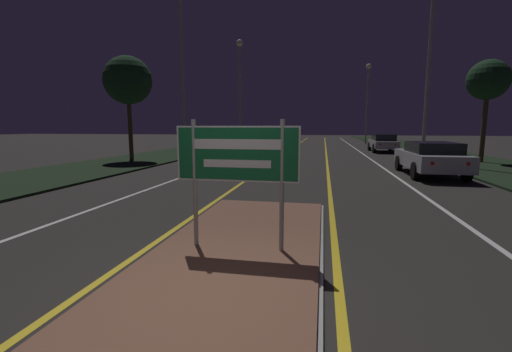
{
  "coord_description": "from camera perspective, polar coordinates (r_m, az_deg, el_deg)",
  "views": [
    {
      "loc": [
        1.29,
        -3.49,
        2.0
      ],
      "look_at": [
        0.0,
        3.07,
        1.03
      ],
      "focal_mm": 24.0,
      "sensor_mm": 36.0,
      "label": 1
    }
  ],
  "objects": [
    {
      "name": "car_receding_1",
      "position": [
        29.04,
        20.4,
        5.27
      ],
      "size": [
        1.87,
        4.54,
        1.42
      ],
      "color": "#B7B7BC",
      "rests_on": "ground_plane"
    },
    {
      "name": "streetlight_right_near",
      "position": [
        21.29,
        27.17,
        20.61
      ],
      "size": [
        0.53,
        0.53,
        10.91
      ],
      "color": "#9E9E99",
      "rests_on": "ground_plane"
    },
    {
      "name": "centre_line_yellow_right",
      "position": [
        28.56,
        11.59,
        4.05
      ],
      "size": [
        0.12,
        70.0,
        0.01
      ],
      "color": "gold",
      "rests_on": "ground_plane"
    },
    {
      "name": "centre_line_yellow_left",
      "position": [
        28.7,
        5.46,
        4.2
      ],
      "size": [
        0.12,
        70.0,
        0.01
      ],
      "color": "gold",
      "rests_on": "ground_plane"
    },
    {
      "name": "car_approaching_0",
      "position": [
        15.66,
        -3.09,
        3.62
      ],
      "size": [
        2.04,
        4.69,
        1.37
      ],
      "color": "navy",
      "rests_on": "ground_plane"
    },
    {
      "name": "ground_plane",
      "position": [
        4.22,
        -8.58,
        -20.1
      ],
      "size": [
        160.0,
        160.0,
        0.0
      ],
      "primitive_type": "plane",
      "color": "#282623"
    },
    {
      "name": "streetlight_right_far",
      "position": [
        42.75,
        18.14,
        13.65
      ],
      "size": [
        0.61,
        0.61,
        9.14
      ],
      "color": "#9E9E99",
      "rests_on": "ground_plane"
    },
    {
      "name": "lane_line_white_left",
      "position": [
        29.08,
        0.2,
        4.29
      ],
      "size": [
        0.12,
        70.0,
        0.01
      ],
      "color": "silver",
      "rests_on": "ground_plane"
    },
    {
      "name": "edge_line_white_left",
      "position": [
        29.79,
        -5.49,
        4.35
      ],
      "size": [
        0.1,
        70.0,
        0.01
      ],
      "color": "silver",
      "rests_on": "ground_plane"
    },
    {
      "name": "roadside_palm_left",
      "position": [
        21.43,
        -20.59,
        14.64
      ],
      "size": [
        2.7,
        2.7,
        5.88
      ],
      "color": "#4C3823",
      "rests_on": "verge_left"
    },
    {
      "name": "highway_sign",
      "position": [
        5.24,
        -3.17,
        2.73
      ],
      "size": [
        1.93,
        0.07,
        2.01
      ],
      "color": "#9E9E99",
      "rests_on": "median_island"
    },
    {
      "name": "edge_line_white_right",
      "position": [
        29.17,
        22.82,
        3.66
      ],
      "size": [
        0.1,
        70.0,
        0.01
      ],
      "color": "silver",
      "rests_on": "ground_plane"
    },
    {
      "name": "streetlight_left_far",
      "position": [
        33.91,
        -2.72,
        16.81
      ],
      "size": [
        0.64,
        0.64,
        10.09
      ],
      "color": "#9E9E99",
      "rests_on": "ground_plane"
    },
    {
      "name": "lane_line_white_right",
      "position": [
        28.71,
        16.94,
        3.89
      ],
      "size": [
        0.12,
        70.0,
        0.01
      ],
      "color": "silver",
      "rests_on": "ground_plane"
    },
    {
      "name": "streetlight_left_near",
      "position": [
        20.47,
        -12.39,
        22.84
      ],
      "size": [
        0.58,
        0.58,
        10.93
      ],
      "color": "#9E9E99",
      "rests_on": "ground_plane"
    },
    {
      "name": "median_island",
      "position": [
        5.58,
        -3.04,
        -12.32
      ],
      "size": [
        2.67,
        6.87,
        0.1
      ],
      "color": "#999993",
      "rests_on": "ground_plane"
    },
    {
      "name": "verge_left",
      "position": [
        25.92,
        -13.55,
        3.66
      ],
      "size": [
        5.0,
        100.0,
        0.08
      ],
      "color": "black",
      "rests_on": "ground_plane"
    },
    {
      "name": "roadside_palm_right",
      "position": [
        22.53,
        34.23,
        12.98
      ],
      "size": [
        2.11,
        2.11,
        5.44
      ],
      "color": "#4C3823",
      "rests_on": "verge_right"
    },
    {
      "name": "verge_right",
      "position": [
        24.96,
        30.3,
        2.6
      ],
      "size": [
        5.0,
        100.0,
        0.08
      ],
      "color": "black",
      "rests_on": "ground_plane"
    },
    {
      "name": "car_receding_0",
      "position": [
        15.76,
        27.04,
        2.79
      ],
      "size": [
        1.99,
        4.76,
        1.38
      ],
      "color": "#B7B7BC",
      "rests_on": "ground_plane"
    }
  ]
}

